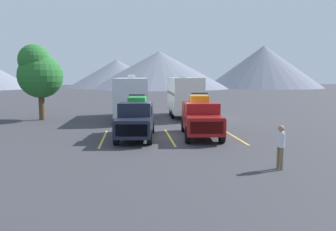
{
  "coord_description": "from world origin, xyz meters",
  "views": [
    {
      "loc": [
        -2.2,
        -19.79,
        3.67
      ],
      "look_at": [
        0.0,
        0.75,
        1.2
      ],
      "focal_mm": 35.66,
      "sensor_mm": 36.0,
      "label": 1
    }
  ],
  "objects": [
    {
      "name": "person_a",
      "position": [
        3.55,
        -7.52,
        1.01
      ],
      "size": [
        0.28,
        0.37,
        1.75
      ],
      "color": "#726047",
      "rests_on": "ground"
    },
    {
      "name": "camper_trailer_b",
      "position": [
        2.36,
        9.35,
        2.0
      ],
      "size": [
        2.59,
        8.07,
        3.8
      ],
      "color": "silver",
      "rests_on": "ground"
    },
    {
      "name": "pickup_truck_b",
      "position": [
        1.91,
        -0.05,
        1.2
      ],
      "size": [
        2.58,
        5.57,
        2.61
      ],
      "color": "maroon",
      "rests_on": "ground"
    },
    {
      "name": "camper_trailer_a",
      "position": [
        -2.29,
        8.69,
        1.99
      ],
      "size": [
        2.78,
        8.97,
        3.76
      ],
      "color": "silver",
      "rests_on": "ground"
    },
    {
      "name": "pickup_truck_a",
      "position": [
        -2.01,
        -0.14,
        1.16
      ],
      "size": [
        2.47,
        5.48,
        2.54
      ],
      "color": "black",
      "rests_on": "ground"
    },
    {
      "name": "lot_stripe_a",
      "position": [
        -3.93,
        -0.25,
        0.0
      ],
      "size": [
        0.12,
        5.5,
        0.01
      ],
      "primitive_type": "cube",
      "color": "gold",
      "rests_on": "ground"
    },
    {
      "name": "tree_a",
      "position": [
        -9.82,
        8.77,
        3.96
      ],
      "size": [
        3.64,
        3.64,
        6.21
      ],
      "color": "brown",
      "rests_on": "ground"
    },
    {
      "name": "lot_stripe_b",
      "position": [
        0.0,
        -0.25,
        0.0
      ],
      "size": [
        0.12,
        5.5,
        0.01
      ],
      "primitive_type": "cube",
      "color": "gold",
      "rests_on": "ground"
    },
    {
      "name": "lot_stripe_c",
      "position": [
        3.93,
        -0.25,
        0.0
      ],
      "size": [
        0.12,
        5.5,
        0.01
      ],
      "primitive_type": "cube",
      "color": "gold",
      "rests_on": "ground"
    },
    {
      "name": "ground_plane",
      "position": [
        0.0,
        0.0,
        0.0
      ],
      "size": [
        240.0,
        240.0,
        0.0
      ],
      "primitive_type": "plane",
      "color": "#38383D"
    },
    {
      "name": "mountain_ridge",
      "position": [
        -0.7,
        81.03,
        5.61
      ],
      "size": [
        124.76,
        41.55,
        13.04
      ],
      "color": "slate",
      "rests_on": "ground"
    }
  ]
}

